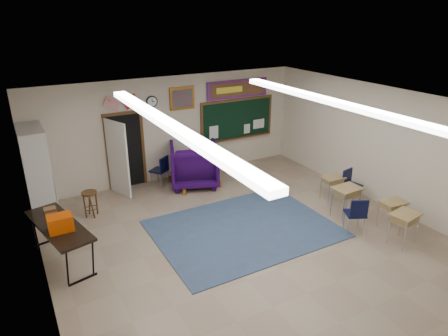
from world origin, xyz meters
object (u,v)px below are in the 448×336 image
student_desk_front_right (332,187)px  student_desk_front_left (346,201)px  wooden_stool (91,204)px  folding_table (61,241)px  wingback_armchair (194,164)px

student_desk_front_right → student_desk_front_left: bearing=-110.3°
wooden_stool → folding_table: bearing=-118.9°
student_desk_front_right → folding_table: 6.66m
student_desk_front_left → folding_table: folding_table is taller
student_desk_front_right → wingback_armchair: bearing=138.4°
student_desk_front_left → wooden_stool: 6.16m
student_desk_front_left → wooden_stool: size_ratio=1.21×
wingback_armchair → folding_table: (-3.91, -2.13, -0.16)m
wingback_armchair → wooden_stool: (-3.01, -0.51, -0.28)m
wingback_armchair → folding_table: wingback_armchair is taller
wooden_stool → wingback_armchair: bearing=9.6°
student_desk_front_left → wooden_stool: bearing=148.5°
student_desk_front_left → folding_table: (-6.26, 1.41, 0.02)m
wingback_armchair → student_desk_front_right: size_ratio=2.02×
folding_table → wooden_stool: folding_table is taller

